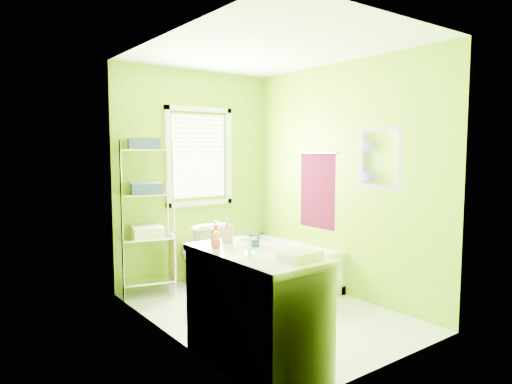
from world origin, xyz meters
TOP-DOWN VIEW (x-y plane):
  - ground at (0.00, 0.00)m, footprint 2.90×2.90m
  - room_envelope at (0.00, 0.00)m, footprint 2.14×2.94m
  - window at (0.05, 1.42)m, footprint 0.92×0.05m
  - door at (-1.04, -1.00)m, footprint 0.09×0.80m
  - right_wall_decor at (1.04, -0.02)m, footprint 0.04×1.48m
  - bathtub at (0.69, 0.64)m, footprint 0.73×1.56m
  - toilet at (-0.10, 1.14)m, footprint 0.52×0.82m
  - vanity at (-0.76, -0.84)m, footprint 0.60×1.17m
  - wire_shelf_unit at (-0.73, 1.26)m, footprint 0.66×0.53m

SIDE VIEW (x-z plane):
  - ground at x=0.00m, z-range 0.00..0.00m
  - bathtub at x=0.69m, z-range -0.09..0.41m
  - toilet at x=-0.10m, z-range 0.00..0.80m
  - vanity at x=-0.76m, z-range -0.08..1.01m
  - door at x=-1.04m, z-range 0.00..2.00m
  - wire_shelf_unit at x=-0.73m, z-range 0.20..1.96m
  - right_wall_decor at x=1.04m, z-range 0.74..1.91m
  - room_envelope at x=0.00m, z-range 0.24..2.86m
  - window at x=0.05m, z-range 1.00..2.22m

